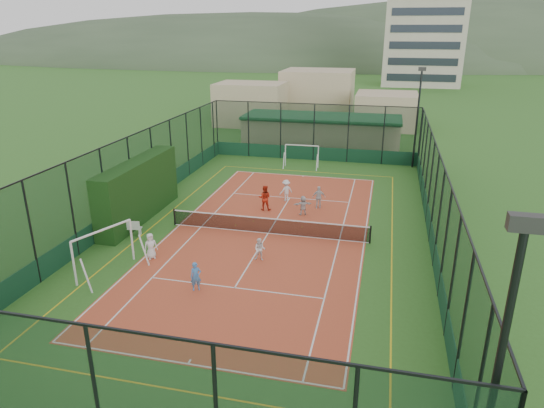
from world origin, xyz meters
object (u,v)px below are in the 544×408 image
(white_bench, at_px, (126,227))
(clubhouse, at_px, (321,132))
(floodlight_ne, at_px, (417,119))
(child_far_back, at_px, (303,205))
(child_far_right, at_px, (319,197))
(coach, at_px, (265,198))
(child_near_left, at_px, (151,246))
(futsal_goal_far, at_px, (302,156))
(child_far_left, at_px, (286,190))
(child_near_right, at_px, (260,249))
(apartment_tower, at_px, (426,7))
(child_near_mid, at_px, (196,276))
(futsal_goal_near, at_px, (104,251))

(white_bench, bearing_deg, clubhouse, 59.79)
(floodlight_ne, height_order, child_far_back, floodlight_ne)
(child_far_right, xyz_separation_m, coach, (-3.37, -1.14, 0.08))
(child_near_left, bearing_deg, coach, 21.56)
(futsal_goal_far, distance_m, child_far_left, 8.77)
(floodlight_ne, distance_m, child_near_right, 21.90)
(apartment_tower, xyz_separation_m, child_near_mid, (-13.63, -88.96, -14.31))
(child_near_right, xyz_separation_m, child_far_back, (1.04, 6.81, 0.03))
(child_far_left, distance_m, child_far_back, 2.85)
(futsal_goal_far, relative_size, child_near_left, 2.12)
(clubhouse, xyz_separation_m, child_far_left, (-0.14, -16.23, -0.82))
(child_near_right, distance_m, child_far_right, 8.44)
(child_near_mid, distance_m, child_far_back, 10.82)
(child_near_left, distance_m, child_near_right, 5.60)
(child_near_right, bearing_deg, child_far_left, 91.26)
(child_near_left, bearing_deg, white_bench, 96.25)
(futsal_goal_near, distance_m, child_near_mid, 4.97)
(futsal_goal_near, bearing_deg, child_far_left, -5.57)
(child_near_left, distance_m, child_far_right, 11.86)
(white_bench, relative_size, child_far_right, 1.16)
(child_near_left, bearing_deg, child_far_left, 21.63)
(apartment_tower, distance_m, white_bench, 87.62)
(coach, bearing_deg, child_near_right, 96.31)
(child_near_left, xyz_separation_m, child_near_mid, (3.45, -2.47, -0.01))
(clubhouse, bearing_deg, child_far_back, -85.56)
(child_far_left, height_order, coach, coach)
(child_near_left, distance_m, child_near_mid, 4.25)
(clubhouse, height_order, futsal_goal_far, clubhouse)
(floodlight_ne, distance_m, futsal_goal_near, 27.65)
(clubhouse, distance_m, child_near_right, 25.42)
(white_bench, relative_size, child_far_left, 1.16)
(child_near_mid, xyz_separation_m, child_far_right, (3.88, 11.80, 0.07))
(apartment_tower, distance_m, futsal_goal_far, 70.08)
(futsal_goal_far, distance_m, child_near_right, 17.95)
(child_near_mid, xyz_separation_m, coach, (0.51, 10.65, 0.15))
(child_near_right, bearing_deg, coach, 100.04)
(clubhouse, distance_m, child_far_back, 18.67)
(child_near_left, relative_size, child_far_back, 1.09)
(clubhouse, bearing_deg, child_near_right, -89.08)
(child_near_left, xyz_separation_m, child_far_right, (7.33, 9.32, 0.06))
(floodlight_ne, bearing_deg, futsal_goal_far, -167.27)
(apartment_tower, bearing_deg, coach, -99.52)
(child_far_back, bearing_deg, child_far_right, -143.06)
(apartment_tower, relative_size, coach, 18.08)
(white_bench, xyz_separation_m, child_near_right, (8.21, -1.29, 0.12))
(coach, bearing_deg, white_bench, 35.14)
(apartment_tower, height_order, coach, apartment_tower)
(clubhouse, xyz_separation_m, futsal_goal_far, (-0.62, -7.48, -0.64))
(white_bench, distance_m, coach, 8.85)
(futsal_goal_near, height_order, futsal_goal_far, futsal_goal_near)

